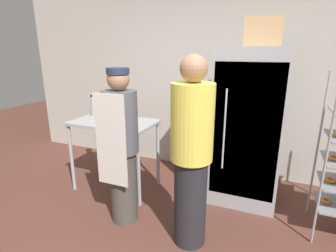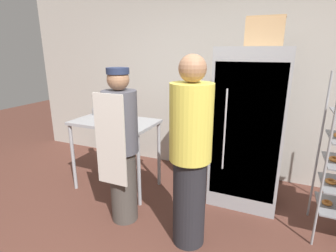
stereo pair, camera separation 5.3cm
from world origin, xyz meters
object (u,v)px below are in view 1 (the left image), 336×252
object	(u,v)px
refrigerator	(248,128)
person_baker	(121,146)
cardboard_storage_box	(264,32)
blender_pitcher	(95,106)
person_customer	(191,154)
donut_box	(109,119)

from	to	relation	value
refrigerator	person_baker	size ratio (longest dim) A/B	1.12
refrigerator	cardboard_storage_box	world-z (taller)	cardboard_storage_box
refrigerator	blender_pitcher	size ratio (longest dim) A/B	6.60
person_baker	person_customer	size ratio (longest dim) A/B	0.93
refrigerator	person_customer	world-z (taller)	refrigerator
cardboard_storage_box	person_customer	size ratio (longest dim) A/B	0.22
donut_box	blender_pitcher	bearing A→B (deg)	146.59
blender_pitcher	person_baker	xyz separation A→B (m)	(0.90, -0.77, -0.20)
person_customer	donut_box	bearing A→B (deg)	156.46
refrigerator	person_customer	distance (m)	1.07
donut_box	cardboard_storage_box	distance (m)	2.04
blender_pitcher	cardboard_storage_box	bearing A→B (deg)	6.81
person_baker	blender_pitcher	bearing A→B (deg)	139.50
refrigerator	person_baker	distance (m)	1.49
donut_box	person_baker	world-z (taller)	person_baker
cardboard_storage_box	person_baker	bearing A→B (deg)	-139.98
blender_pitcher	person_customer	xyz separation A→B (m)	(1.66, -0.82, -0.15)
donut_box	person_customer	world-z (taller)	person_customer
cardboard_storage_box	person_customer	bearing A→B (deg)	-112.82
refrigerator	person_customer	xyz separation A→B (m)	(-0.38, -1.00, -0.01)
blender_pitcher	cardboard_storage_box	size ratio (longest dim) A/B	0.71
donut_box	person_baker	xyz separation A→B (m)	(0.47, -0.49, -0.13)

